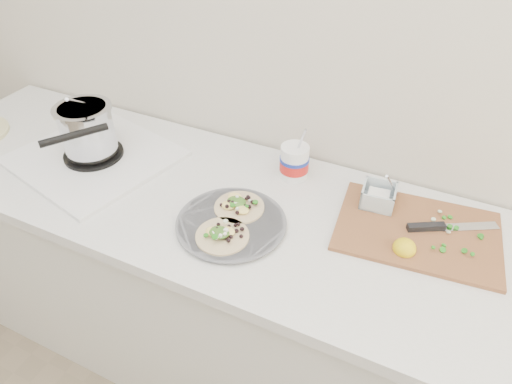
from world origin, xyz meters
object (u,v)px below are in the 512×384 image
at_px(taco_plate, 231,221).
at_px(stove, 90,139).
at_px(tub, 295,159).
at_px(cutboard, 416,225).

bearing_deg(taco_plate, stove, 170.80).
relative_size(stove, taco_plate, 1.82).
xyz_separation_m(tub, cutboard, (0.40, -0.09, -0.05)).
bearing_deg(tub, cutboard, -12.43).
xyz_separation_m(stove, taco_plate, (0.58, -0.09, -0.06)).
distance_m(tub, cutboard, 0.41).
distance_m(stove, tub, 0.68).
height_order(stove, taco_plate, stove).
relative_size(taco_plate, cutboard, 0.67).
xyz_separation_m(taco_plate, cutboard, (0.47, 0.21, -0.00)).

